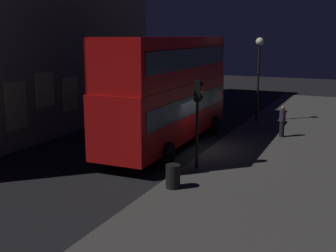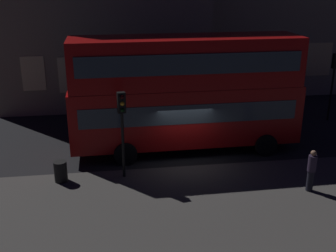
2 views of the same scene
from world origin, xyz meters
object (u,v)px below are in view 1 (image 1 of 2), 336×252
object	(u,v)px
street_lamp	(259,60)
pedestrian	(282,121)
traffic_light_near_kerb	(198,106)
litter_bin	(173,176)
traffic_light_far_side	(181,74)
double_decker_bus	(168,87)

from	to	relation	value
street_lamp	pedestrian	bearing A→B (deg)	-148.67
traffic_light_near_kerb	pedestrian	bearing A→B (deg)	-27.94
traffic_light_near_kerb	street_lamp	distance (m)	10.99
litter_bin	traffic_light_far_side	bearing A→B (deg)	21.84
street_lamp	litter_bin	bearing A→B (deg)	-179.74
traffic_light_near_kerb	pedestrian	world-z (taller)	traffic_light_near_kerb
traffic_light_near_kerb	pedestrian	size ratio (longest dim) A/B	2.15
double_decker_bus	traffic_light_far_side	size ratio (longest dim) A/B	2.77
double_decker_bus	traffic_light_near_kerb	bearing A→B (deg)	-139.09
traffic_light_far_side	street_lamp	distance (m)	6.21
traffic_light_far_side	pedestrian	bearing A→B (deg)	56.73
traffic_light_far_side	litter_bin	bearing A→B (deg)	20.61
double_decker_bus	litter_bin	bearing A→B (deg)	-154.60
traffic_light_far_side	traffic_light_near_kerb	bearing A→B (deg)	24.49
traffic_light_far_side	pedestrian	xyz separation A→B (m)	(-5.12, -8.18, -1.85)
traffic_light_far_side	litter_bin	distance (m)	16.25
traffic_light_far_side	pedestrian	distance (m)	9.83
street_lamp	pedestrian	world-z (taller)	street_lamp
traffic_light_near_kerb	litter_bin	xyz separation A→B (m)	(-2.61, -0.05, -2.22)
double_decker_bus	street_lamp	size ratio (longest dim) A/B	2.06
double_decker_bus	traffic_light_far_side	bearing A→B (deg)	18.18
double_decker_bus	traffic_light_near_kerb	xyz separation A→B (m)	(-3.10, -2.76, -0.31)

